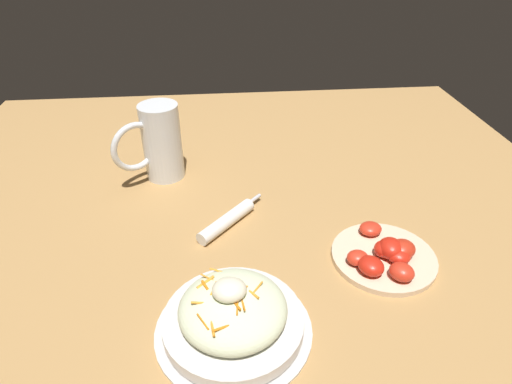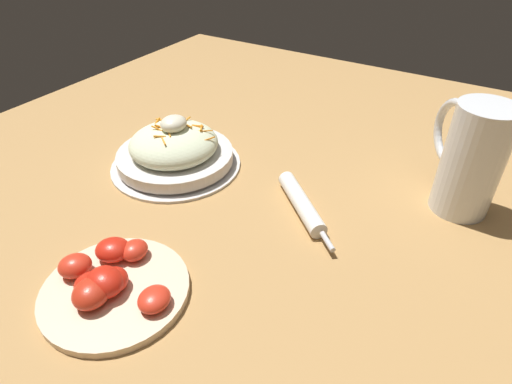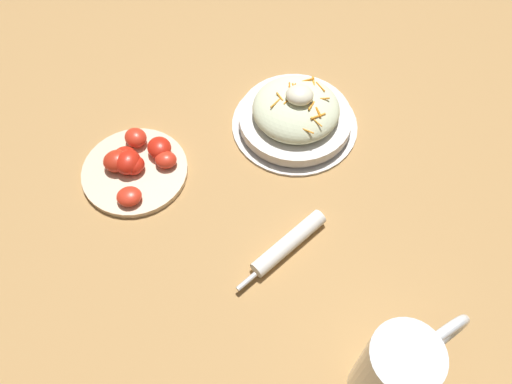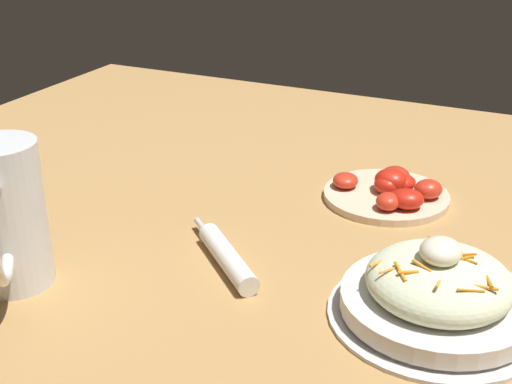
# 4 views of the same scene
# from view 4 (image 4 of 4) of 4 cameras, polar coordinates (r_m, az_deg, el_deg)

# --- Properties ---
(ground_plane) EXTENTS (1.43, 1.43, 0.00)m
(ground_plane) POSITION_cam_4_polar(r_m,az_deg,el_deg) (0.87, -1.17, -5.00)
(ground_plane) COLOR #B2844C
(salad_plate) EXTENTS (0.23, 0.23, 0.09)m
(salad_plate) POSITION_cam_4_polar(r_m,az_deg,el_deg) (0.76, 14.58, -7.94)
(salad_plate) COLOR silver
(salad_plate) RESTS_ON ground_plane
(beer_mug) EXTENTS (0.14, 0.12, 0.17)m
(beer_mug) POSITION_cam_4_polar(r_m,az_deg,el_deg) (0.82, -19.52, -2.58)
(beer_mug) COLOR white
(beer_mug) RESTS_ON ground_plane
(napkin_roll) EXTENTS (0.13, 0.14, 0.03)m
(napkin_roll) POSITION_cam_4_polar(r_m,az_deg,el_deg) (0.84, -2.65, -5.25)
(napkin_roll) COLOR white
(napkin_roll) RESTS_ON ground_plane
(tomato_plate) EXTENTS (0.18, 0.18, 0.04)m
(tomato_plate) POSITION_cam_4_polar(r_m,az_deg,el_deg) (1.02, 10.88, 0.11)
(tomato_plate) COLOR beige
(tomato_plate) RESTS_ON ground_plane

